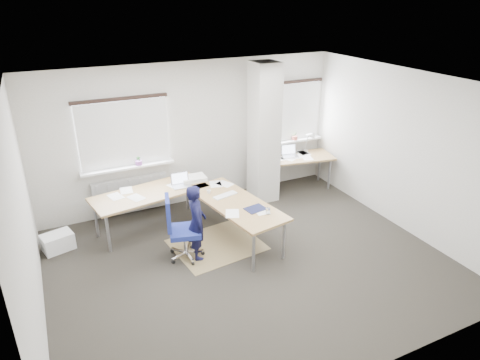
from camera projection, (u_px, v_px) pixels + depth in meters
name	position (u px, v px, depth m)	size (l,w,h in m)	color
ground	(249.00, 262.00, 6.81)	(6.00, 6.00, 0.00)	#2A2722
room_shell	(247.00, 148.00, 6.55)	(6.04, 5.04, 2.82)	#BAB5AA
floor_mat	(217.00, 245.00, 7.27)	(1.42, 1.20, 0.01)	olive
white_crate	(58.00, 242.00, 7.08)	(0.48, 0.34, 0.29)	white
desk_main	(194.00, 198.00, 7.35)	(2.82, 2.63, 0.96)	olive
desk_side	(300.00, 158.00, 9.14)	(1.50, 0.93, 1.22)	olive
task_chair	(183.00, 241.00, 6.81)	(0.61, 0.59, 1.09)	navy
person	(197.00, 222.00, 6.71)	(0.46, 0.30, 1.26)	black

